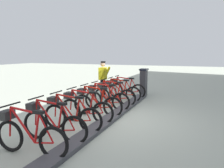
{
  "coord_description": "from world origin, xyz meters",
  "views": [
    {
      "loc": [
        -2.5,
        6.16,
        2.03
      ],
      "look_at": [
        0.5,
        -1.32,
        0.9
      ],
      "focal_mm": 35.5,
      "sensor_mm": 36.0,
      "label": 1
    }
  ],
  "objects_px": {
    "payment_kiosk": "(144,81)",
    "bike_docked_8": "(27,134)",
    "bike_docked_0": "(125,89)",
    "bike_docked_4": "(95,103)",
    "bike_docked_2": "(113,95)",
    "bike_docked_5": "(84,108)",
    "worker_near_rack": "(103,78)",
    "bike_docked_1": "(119,91)",
    "bike_docked_6": "(70,115)",
    "bike_docked_7": "(52,123)",
    "bike_docked_3": "(105,98)"
  },
  "relations": [
    {
      "from": "payment_kiosk",
      "to": "bike_docked_8",
      "type": "bearing_deg",
      "value": 85.48
    },
    {
      "from": "bike_docked_0",
      "to": "bike_docked_4",
      "type": "relative_size",
      "value": 1.0
    },
    {
      "from": "bike_docked_2",
      "to": "bike_docked_5",
      "type": "xyz_separation_m",
      "value": [
        0.0,
        2.29,
        0.0
      ]
    },
    {
      "from": "payment_kiosk",
      "to": "worker_near_rack",
      "type": "height_order",
      "value": "worker_near_rack"
    },
    {
      "from": "bike_docked_4",
      "to": "bike_docked_8",
      "type": "height_order",
      "value": "same"
    },
    {
      "from": "bike_docked_1",
      "to": "bike_docked_5",
      "type": "relative_size",
      "value": 1.0
    },
    {
      "from": "bike_docked_1",
      "to": "bike_docked_6",
      "type": "height_order",
      "value": "same"
    },
    {
      "from": "payment_kiosk",
      "to": "bike_docked_5",
      "type": "height_order",
      "value": "payment_kiosk"
    },
    {
      "from": "bike_docked_1",
      "to": "bike_docked_5",
      "type": "distance_m",
      "value": 3.06
    },
    {
      "from": "bike_docked_1",
      "to": "bike_docked_4",
      "type": "relative_size",
      "value": 1.0
    },
    {
      "from": "bike_docked_6",
      "to": "worker_near_rack",
      "type": "relative_size",
      "value": 1.04
    },
    {
      "from": "bike_docked_0",
      "to": "bike_docked_5",
      "type": "distance_m",
      "value": 3.82
    },
    {
      "from": "worker_near_rack",
      "to": "bike_docked_0",
      "type": "bearing_deg",
      "value": -168.59
    },
    {
      "from": "bike_docked_8",
      "to": "worker_near_rack",
      "type": "xyz_separation_m",
      "value": [
        1.01,
        -5.91,
        0.48
      ]
    },
    {
      "from": "payment_kiosk",
      "to": "bike_docked_0",
      "type": "relative_size",
      "value": 0.74
    },
    {
      "from": "bike_docked_0",
      "to": "bike_docked_7",
      "type": "distance_m",
      "value": 5.35
    },
    {
      "from": "bike_docked_5",
      "to": "bike_docked_6",
      "type": "distance_m",
      "value": 0.76
    },
    {
      "from": "bike_docked_5",
      "to": "bike_docked_7",
      "type": "bearing_deg",
      "value": 90.0
    },
    {
      "from": "worker_near_rack",
      "to": "bike_docked_3",
      "type": "bearing_deg",
      "value": 115.68
    },
    {
      "from": "bike_docked_1",
      "to": "bike_docked_6",
      "type": "bearing_deg",
      "value": 90.0
    },
    {
      "from": "bike_docked_1",
      "to": "bike_docked_7",
      "type": "distance_m",
      "value": 4.59
    },
    {
      "from": "bike_docked_3",
      "to": "bike_docked_7",
      "type": "height_order",
      "value": "same"
    },
    {
      "from": "bike_docked_5",
      "to": "bike_docked_2",
      "type": "bearing_deg",
      "value": -90.0
    },
    {
      "from": "worker_near_rack",
      "to": "payment_kiosk",
      "type": "bearing_deg",
      "value": -140.19
    },
    {
      "from": "payment_kiosk",
      "to": "bike_docked_2",
      "type": "xyz_separation_m",
      "value": [
        0.57,
        2.64,
        -0.24
      ]
    },
    {
      "from": "bike_docked_3",
      "to": "bike_docked_7",
      "type": "distance_m",
      "value": 3.06
    },
    {
      "from": "bike_docked_5",
      "to": "bike_docked_4",
      "type": "bearing_deg",
      "value": -90.0
    },
    {
      "from": "bike_docked_0",
      "to": "bike_docked_3",
      "type": "distance_m",
      "value": 2.29
    },
    {
      "from": "bike_docked_1",
      "to": "bike_docked_2",
      "type": "distance_m",
      "value": 0.76
    },
    {
      "from": "bike_docked_2",
      "to": "bike_docked_8",
      "type": "relative_size",
      "value": 1.0
    },
    {
      "from": "bike_docked_7",
      "to": "payment_kiosk",
      "type": "bearing_deg",
      "value": -95.05
    },
    {
      "from": "payment_kiosk",
      "to": "bike_docked_1",
      "type": "bearing_deg",
      "value": 73.05
    },
    {
      "from": "bike_docked_8",
      "to": "bike_docked_2",
      "type": "bearing_deg",
      "value": -90.0
    },
    {
      "from": "bike_docked_3",
      "to": "bike_docked_4",
      "type": "distance_m",
      "value": 0.76
    },
    {
      "from": "bike_docked_4",
      "to": "worker_near_rack",
      "type": "xyz_separation_m",
      "value": [
        1.01,
        -2.86,
        0.48
      ]
    },
    {
      "from": "bike_docked_3",
      "to": "bike_docked_5",
      "type": "relative_size",
      "value": 1.0
    },
    {
      "from": "bike_docked_4",
      "to": "bike_docked_0",
      "type": "bearing_deg",
      "value": -90.0
    },
    {
      "from": "bike_docked_0",
      "to": "bike_docked_2",
      "type": "distance_m",
      "value": 1.53
    },
    {
      "from": "worker_near_rack",
      "to": "bike_docked_4",
      "type": "bearing_deg",
      "value": 109.4
    },
    {
      "from": "bike_docked_1",
      "to": "bike_docked_6",
      "type": "distance_m",
      "value": 3.82
    },
    {
      "from": "payment_kiosk",
      "to": "bike_docked_2",
      "type": "relative_size",
      "value": 0.74
    },
    {
      "from": "bike_docked_1",
      "to": "bike_docked_2",
      "type": "bearing_deg",
      "value": 90.0
    },
    {
      "from": "bike_docked_1",
      "to": "bike_docked_4",
      "type": "distance_m",
      "value": 2.29
    },
    {
      "from": "bike_docked_3",
      "to": "worker_near_rack",
      "type": "relative_size",
      "value": 1.04
    },
    {
      "from": "bike_docked_0",
      "to": "bike_docked_1",
      "type": "distance_m",
      "value": 0.76
    },
    {
      "from": "bike_docked_7",
      "to": "bike_docked_8",
      "type": "bearing_deg",
      "value": 90.0
    },
    {
      "from": "bike_docked_8",
      "to": "bike_docked_5",
      "type": "bearing_deg",
      "value": -90.0
    },
    {
      "from": "bike_docked_4",
      "to": "bike_docked_5",
      "type": "relative_size",
      "value": 1.0
    },
    {
      "from": "bike_docked_1",
      "to": "bike_docked_8",
      "type": "relative_size",
      "value": 1.0
    },
    {
      "from": "bike_docked_0",
      "to": "bike_docked_1",
      "type": "height_order",
      "value": "same"
    }
  ]
}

